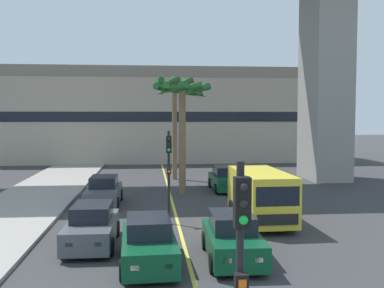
{
  "coord_description": "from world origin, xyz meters",
  "views": [
    {
      "loc": [
        -1.31,
        0.47,
        4.88
      ],
      "look_at": [
        0.0,
        14.0,
        4.02
      ],
      "focal_mm": 42.22,
      "sensor_mm": 36.0,
      "label": 1
    }
  ],
  "objects_px": {
    "car_queue_fourth": "(92,227)",
    "traffic_light_median_near": "(241,260)",
    "car_queue_fifth": "(104,192)",
    "palm_tree_near_median": "(182,103)",
    "car_queue_front": "(149,243)",
    "car_queue_second": "(232,238)",
    "delivery_van": "(260,195)",
    "palm_tree_mid_median": "(174,97)",
    "traffic_light_median_far": "(169,164)",
    "car_queue_third": "(225,179)"
  },
  "relations": [
    {
      "from": "delivery_van",
      "to": "palm_tree_mid_median",
      "type": "relative_size",
      "value": 0.67
    },
    {
      "from": "traffic_light_median_near",
      "to": "palm_tree_near_median",
      "type": "relative_size",
      "value": 0.6
    },
    {
      "from": "palm_tree_mid_median",
      "to": "car_queue_front",
      "type": "bearing_deg",
      "value": -95.74
    },
    {
      "from": "car_queue_second",
      "to": "palm_tree_near_median",
      "type": "relative_size",
      "value": 0.6
    },
    {
      "from": "car_queue_second",
      "to": "delivery_van",
      "type": "distance_m",
      "value": 5.57
    },
    {
      "from": "car_queue_second",
      "to": "traffic_light_median_near",
      "type": "bearing_deg",
      "value": -99.85
    },
    {
      "from": "car_queue_fifth",
      "to": "car_queue_front",
      "type": "bearing_deg",
      "value": -76.65
    },
    {
      "from": "car_queue_second",
      "to": "car_queue_fifth",
      "type": "bearing_deg",
      "value": 117.96
    },
    {
      "from": "car_queue_fourth",
      "to": "traffic_light_median_near",
      "type": "relative_size",
      "value": 0.98
    },
    {
      "from": "car_queue_second",
      "to": "traffic_light_median_far",
      "type": "distance_m",
      "value": 5.9
    },
    {
      "from": "traffic_light_median_near",
      "to": "delivery_van",
      "type": "bearing_deg",
      "value": 74.59
    },
    {
      "from": "delivery_van",
      "to": "palm_tree_mid_median",
      "type": "height_order",
      "value": "palm_tree_mid_median"
    },
    {
      "from": "car_queue_fifth",
      "to": "car_queue_third",
      "type": "bearing_deg",
      "value": 28.93
    },
    {
      "from": "delivery_van",
      "to": "traffic_light_median_far",
      "type": "height_order",
      "value": "traffic_light_median_far"
    },
    {
      "from": "car_queue_fourth",
      "to": "delivery_van",
      "type": "relative_size",
      "value": 0.78
    },
    {
      "from": "car_queue_second",
      "to": "car_queue_third",
      "type": "distance_m",
      "value": 14.21
    },
    {
      "from": "car_queue_third",
      "to": "palm_tree_near_median",
      "type": "xyz_separation_m",
      "value": [
        -2.95,
        -1.41,
        4.93
      ]
    },
    {
      "from": "car_queue_second",
      "to": "traffic_light_median_near",
      "type": "xyz_separation_m",
      "value": [
        -1.44,
        -8.32,
        1.99
      ]
    },
    {
      "from": "car_queue_second",
      "to": "palm_tree_mid_median",
      "type": "distance_m",
      "value": 20.33
    },
    {
      "from": "car_queue_second",
      "to": "palm_tree_mid_median",
      "type": "bearing_deg",
      "value": 92.43
    },
    {
      "from": "delivery_van",
      "to": "traffic_light_median_far",
      "type": "distance_m",
      "value": 4.4
    },
    {
      "from": "palm_tree_near_median",
      "to": "car_queue_front",
      "type": "bearing_deg",
      "value": -99.01
    },
    {
      "from": "car_queue_third",
      "to": "palm_tree_near_median",
      "type": "bearing_deg",
      "value": -154.52
    },
    {
      "from": "traffic_light_median_far",
      "to": "palm_tree_mid_median",
      "type": "bearing_deg",
      "value": 85.66
    },
    {
      "from": "delivery_van",
      "to": "traffic_light_median_far",
      "type": "relative_size",
      "value": 1.26
    },
    {
      "from": "car_queue_second",
      "to": "palm_tree_near_median",
      "type": "bearing_deg",
      "value": 93.5
    },
    {
      "from": "palm_tree_near_median",
      "to": "car_queue_second",
      "type": "bearing_deg",
      "value": -86.5
    },
    {
      "from": "car_queue_third",
      "to": "delivery_van",
      "type": "bearing_deg",
      "value": -89.56
    },
    {
      "from": "car_queue_front",
      "to": "car_queue_fourth",
      "type": "distance_m",
      "value": 3.22
    },
    {
      "from": "car_queue_fifth",
      "to": "palm_tree_near_median",
      "type": "bearing_deg",
      "value": 31.08
    },
    {
      "from": "car_queue_front",
      "to": "palm_tree_mid_median",
      "type": "relative_size",
      "value": 0.53
    },
    {
      "from": "delivery_van",
      "to": "palm_tree_mid_median",
      "type": "bearing_deg",
      "value": 101.99
    },
    {
      "from": "palm_tree_near_median",
      "to": "car_queue_fourth",
      "type": "bearing_deg",
      "value": -111.59
    },
    {
      "from": "car_queue_front",
      "to": "car_queue_third",
      "type": "bearing_deg",
      "value": 70.81
    },
    {
      "from": "palm_tree_near_median",
      "to": "palm_tree_mid_median",
      "type": "relative_size",
      "value": 0.89
    },
    {
      "from": "car_queue_third",
      "to": "delivery_van",
      "type": "relative_size",
      "value": 0.78
    },
    {
      "from": "palm_tree_mid_median",
      "to": "car_queue_second",
      "type": "bearing_deg",
      "value": -87.57
    },
    {
      "from": "car_queue_front",
      "to": "car_queue_second",
      "type": "relative_size",
      "value": 1.0
    },
    {
      "from": "car_queue_third",
      "to": "traffic_light_median_far",
      "type": "relative_size",
      "value": 0.98
    },
    {
      "from": "traffic_light_median_near",
      "to": "car_queue_third",
      "type": "bearing_deg",
      "value": 80.8
    },
    {
      "from": "car_queue_fifth",
      "to": "traffic_light_median_near",
      "type": "height_order",
      "value": "traffic_light_median_near"
    },
    {
      "from": "car_queue_fourth",
      "to": "traffic_light_median_near",
      "type": "xyz_separation_m",
      "value": [
        3.5,
        -10.4,
        1.99
      ]
    },
    {
      "from": "delivery_van",
      "to": "palm_tree_near_median",
      "type": "bearing_deg",
      "value": 111.74
    },
    {
      "from": "car_queue_front",
      "to": "traffic_light_median_far",
      "type": "xyz_separation_m",
      "value": [
        0.91,
        5.56,
        1.99
      ]
    },
    {
      "from": "car_queue_fourth",
      "to": "car_queue_fifth",
      "type": "bearing_deg",
      "value": 92.33
    },
    {
      "from": "car_queue_front",
      "to": "car_queue_fifth",
      "type": "distance_m",
      "value": 10.56
    },
    {
      "from": "car_queue_second",
      "to": "palm_tree_mid_median",
      "type": "height_order",
      "value": "palm_tree_mid_median"
    },
    {
      "from": "traffic_light_median_near",
      "to": "palm_tree_mid_median",
      "type": "relative_size",
      "value": 0.54
    },
    {
      "from": "car_queue_fifth",
      "to": "palm_tree_mid_median",
      "type": "xyz_separation_m",
      "value": [
        4.44,
        9.62,
        5.54
      ]
    },
    {
      "from": "car_queue_front",
      "to": "traffic_light_median_far",
      "type": "relative_size",
      "value": 0.99
    }
  ]
}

